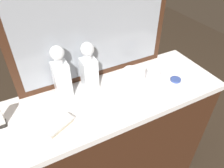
# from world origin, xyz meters

# --- Properties ---
(dresser) EXTENTS (1.28, 0.45, 0.91)m
(dresser) POSITION_xyz_m (0.00, 0.00, 0.46)
(dresser) COLOR #381E11
(dresser) RESTS_ON ground_plane
(dresser_mirror) EXTENTS (0.91, 0.03, 0.69)m
(dresser_mirror) POSITION_xyz_m (0.00, 0.21, 1.26)
(dresser_mirror) COLOR #381E11
(dresser_mirror) RESTS_ON dresser
(crystal_decanter_far_right) EXTENTS (0.08, 0.08, 0.30)m
(crystal_decanter_far_right) POSITION_xyz_m (-0.23, 0.13, 1.03)
(crystal_decanter_far_right) COLOR white
(crystal_decanter_far_right) RESTS_ON dresser
(crystal_decanter_rear) EXTENTS (0.08, 0.08, 0.28)m
(crystal_decanter_rear) POSITION_xyz_m (-0.08, 0.12, 1.03)
(crystal_decanter_rear) COLOR white
(crystal_decanter_rear) RESTS_ON dresser
(crystal_tumbler_far_left) EXTENTS (0.08, 0.08, 0.10)m
(crystal_tumbler_far_left) POSITION_xyz_m (0.14, 0.04, 0.96)
(crystal_tumbler_far_left) COLOR white
(crystal_tumbler_far_left) RESTS_ON dresser
(crystal_tumbler_left) EXTENTS (0.08, 0.08, 0.08)m
(crystal_tumbler_left) POSITION_xyz_m (0.28, 0.01, 0.95)
(crystal_tumbler_left) COLOR white
(crystal_tumbler_left) RESTS_ON dresser
(silver_brush_front) EXTENTS (0.15, 0.11, 0.02)m
(silver_brush_front) POSITION_xyz_m (-0.32, -0.09, 0.93)
(silver_brush_front) COLOR #B7A88C
(silver_brush_front) RESTS_ON dresser
(porcelain_dish) EXTENTS (0.06, 0.06, 0.01)m
(porcelain_dish) POSITION_xyz_m (0.40, -0.06, 0.92)
(porcelain_dish) COLOR #33478C
(porcelain_dish) RESTS_ON dresser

